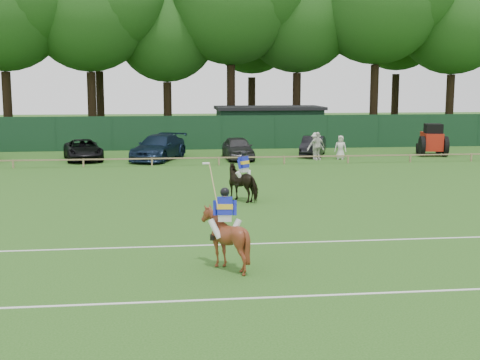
{
  "coord_description": "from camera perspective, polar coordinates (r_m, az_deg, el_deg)",
  "views": [
    {
      "loc": [
        -2.25,
        -20.21,
        5.01
      ],
      "look_at": [
        0.5,
        3.0,
        1.4
      ],
      "focal_mm": 48.0,
      "sensor_mm": 36.0,
      "label": 1
    }
  ],
  "objects": [
    {
      "name": "ground",
      "position": [
        20.94,
        -0.39,
        -5.06
      ],
      "size": [
        160.0,
        160.0,
        0.0
      ],
      "primitive_type": "plane",
      "color": "#1E4C14",
      "rests_on": "ground"
    },
    {
      "name": "horse_dark",
      "position": [
        27.04,
        0.33,
        -0.23
      ],
      "size": [
        1.86,
        1.92,
        1.55
      ],
      "primitive_type": "imported",
      "rotation": [
        0.0,
        0.0,
        3.89
      ],
      "color": "black",
      "rests_on": "ground"
    },
    {
      "name": "horse_chestnut",
      "position": [
        17.28,
        -1.35,
        -5.23
      ],
      "size": [
        1.49,
        1.64,
        1.66
      ],
      "primitive_type": "imported",
      "rotation": [
        0.0,
        0.0,
        3.03
      ],
      "color": "maroon",
      "rests_on": "ground"
    },
    {
      "name": "suv_black",
      "position": [
        42.19,
        -13.77,
        2.61
      ],
      "size": [
        3.15,
        5.1,
        1.32
      ],
      "primitive_type": "imported",
      "rotation": [
        0.0,
        0.0,
        0.22
      ],
      "color": "black",
      "rests_on": "ground"
    },
    {
      "name": "sedan_navy",
      "position": [
        41.48,
        -7.25,
        2.89
      ],
      "size": [
        4.12,
        5.97,
        1.6
      ],
      "primitive_type": "imported",
      "rotation": [
        0.0,
        0.0,
        -0.37
      ],
      "color": "#101E34",
      "rests_on": "ground"
    },
    {
      "name": "hatch_grey",
      "position": [
        41.51,
        -0.19,
        2.86
      ],
      "size": [
        1.89,
        4.34,
        1.46
      ],
      "primitive_type": "imported",
      "rotation": [
        0.0,
        0.0,
        0.04
      ],
      "color": "#2F2E31",
      "rests_on": "ground"
    },
    {
      "name": "estate_black",
      "position": [
        43.77,
        6.49,
        3.02
      ],
      "size": [
        2.64,
        4.21,
        1.31
      ],
      "primitive_type": "imported",
      "rotation": [
        0.0,
        0.0,
        -0.34
      ],
      "color": "black",
      "rests_on": "ground"
    },
    {
      "name": "spectator_left",
      "position": [
        41.64,
        6.74,
        3.02
      ],
      "size": [
        1.13,
        0.66,
        1.74
      ],
      "primitive_type": "imported",
      "rotation": [
        0.0,
        0.0,
        -0.01
      ],
      "color": "beige",
      "rests_on": "ground"
    },
    {
      "name": "spectator_mid",
      "position": [
        41.44,
        6.87,
        3.02
      ],
      "size": [
        1.13,
        0.71,
        1.79
      ],
      "primitive_type": "imported",
      "rotation": [
        0.0,
        0.0,
        0.28
      ],
      "color": "silver",
      "rests_on": "ground"
    },
    {
      "name": "spectator_right",
      "position": [
        41.9,
        8.92,
        2.88
      ],
      "size": [
        0.87,
        0.71,
        1.55
      ],
      "primitive_type": "imported",
      "rotation": [
        0.0,
        0.0,
        -0.33
      ],
      "color": "silver",
      "rests_on": "ground"
    },
    {
      "name": "rider_dark",
      "position": [
        26.93,
        0.35,
        1.27
      ],
      "size": [
        0.78,
        0.74,
        1.41
      ],
      "rotation": [
        0.0,
        0.0,
        3.89
      ],
      "color": "silver",
      "rests_on": "ground"
    },
    {
      "name": "rider_chestnut",
      "position": [
        17.1,
        -1.36,
        -2.8
      ],
      "size": [
        0.93,
        0.62,
        2.05
      ],
      "rotation": [
        0.0,
        0.0,
        3.03
      ],
      "color": "silver",
      "rests_on": "ground"
    },
    {
      "name": "pitch_lines",
      "position": [
        17.59,
        0.89,
        -7.75
      ],
      "size": [
        60.0,
        5.1,
        0.01
      ],
      "color": "silver",
      "rests_on": "ground"
    },
    {
      "name": "pitch_rail",
      "position": [
        38.55,
        -3.37,
        1.97
      ],
      "size": [
        62.1,
        0.1,
        0.5
      ],
      "color": "#997F5B",
      "rests_on": "ground"
    },
    {
      "name": "perimeter_fence",
      "position": [
        47.41,
        -4.03,
        4.22
      ],
      "size": [
        92.08,
        0.08,
        2.5
      ],
      "color": "#14351E",
      "rests_on": "ground"
    },
    {
      "name": "utility_shed",
      "position": [
        51.0,
        2.57,
        4.87
      ],
      "size": [
        8.4,
        4.4,
        3.04
      ],
      "color": "#14331E",
      "rests_on": "ground"
    },
    {
      "name": "tree_row",
      "position": [
        55.6,
        -2.36,
        3.61
      ],
      "size": [
        96.0,
        12.0,
        21.0
      ],
      "primitive_type": null,
      "color": "#26561C",
      "rests_on": "ground"
    },
    {
      "name": "tractor",
      "position": [
        45.51,
        16.71,
        3.39
      ],
      "size": [
        2.19,
        2.86,
        2.17
      ],
      "rotation": [
        0.0,
        0.0,
        -0.2
      ],
      "color": "#B41E10",
      "rests_on": "ground"
    }
  ]
}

